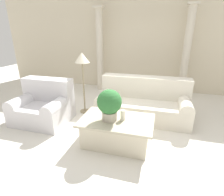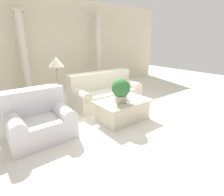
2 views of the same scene
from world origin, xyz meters
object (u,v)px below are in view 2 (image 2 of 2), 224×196
potted_plant (121,89)px  coffee_table (123,110)px  floor_lamp (57,67)px  sofa_long (105,91)px  loveseat (39,119)px

potted_plant → coffee_table: bearing=25.7°
coffee_table → floor_lamp: bearing=135.5°
sofa_long → loveseat: size_ratio=1.79×
floor_lamp → sofa_long: bearing=5.3°
sofa_long → loveseat: (-2.13, -0.78, 0.01)m
potted_plant → floor_lamp: size_ratio=0.37×
loveseat → coffee_table: size_ratio=0.91×
sofa_long → coffee_table: sofa_long is taller
sofa_long → potted_plant: size_ratio=3.76×
loveseat → floor_lamp: size_ratio=0.78×
loveseat → floor_lamp: bearing=42.7°
sofa_long → floor_lamp: bearing=-174.7°
potted_plant → sofa_long: bearing=70.2°
sofa_long → coffee_table: bearing=-105.7°
sofa_long → coffee_table: 1.26m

